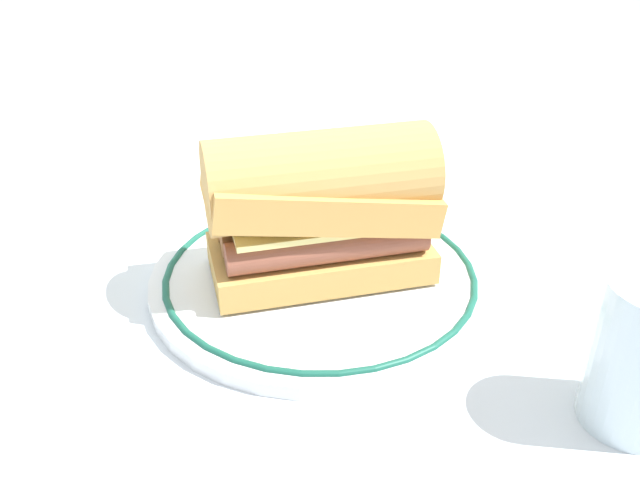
% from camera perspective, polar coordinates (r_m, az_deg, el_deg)
% --- Properties ---
extents(ground_plane, '(1.50, 1.50, 0.00)m').
position_cam_1_polar(ground_plane, '(0.61, -1.87, -3.42)').
color(ground_plane, silver).
extents(plate, '(0.29, 0.29, 0.01)m').
position_cam_1_polar(plate, '(0.60, 0.00, -3.07)').
color(plate, white).
rests_on(plate, ground_plane).
extents(sausage_sandwich, '(0.19, 0.10, 0.13)m').
position_cam_1_polar(sausage_sandwich, '(0.57, -0.00, 2.91)').
color(sausage_sandwich, tan).
rests_on(sausage_sandwich, plate).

